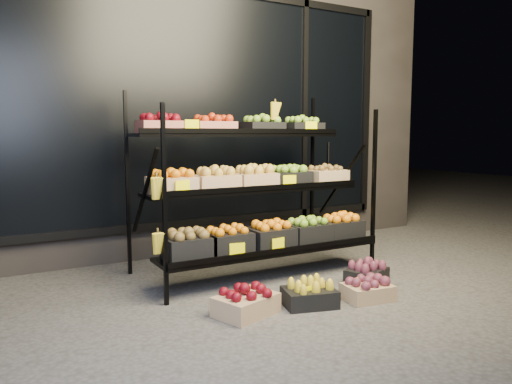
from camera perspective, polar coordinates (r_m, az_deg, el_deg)
ground at (r=4.18m, az=4.28°, el=-11.11°), size 24.00×24.00×0.00m
building at (r=6.31m, az=-9.17°, el=10.87°), size 6.00×2.08×3.50m
display_rack at (r=4.51m, az=-0.05°, el=0.44°), size 2.18×1.02×1.70m
tag_floor_a at (r=3.76m, az=5.59°, el=-12.24°), size 0.13×0.01×0.12m
tag_floor_b at (r=4.05m, az=11.23°, el=-10.96°), size 0.13×0.01×0.12m
floor_crate_left at (r=3.61m, az=-1.16°, el=-12.38°), size 0.49×0.42×0.21m
floor_crate_midleft at (r=3.81m, az=6.13°, el=-11.51°), size 0.44×0.37×0.19m
floor_crate_midright at (r=4.01m, az=12.61°, el=-10.75°), size 0.39×0.31×0.19m
floor_crate_right at (r=4.46m, az=12.53°, el=-8.98°), size 0.42×0.37×0.19m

